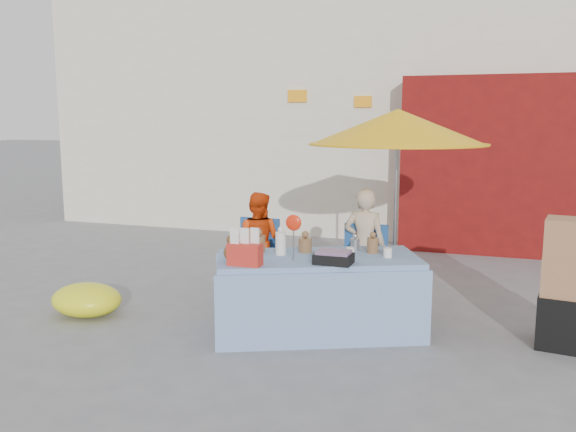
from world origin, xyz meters
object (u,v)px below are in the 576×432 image
(market_table, at_px, (317,293))
(chair_left, at_px, (254,272))
(vendor_beige, at_px, (365,245))
(chair_right, at_px, (361,281))
(vendor_orange, at_px, (258,242))
(umbrella, at_px, (398,128))
(box_stack, at_px, (572,289))

(market_table, bearing_deg, chair_left, 112.76)
(market_table, xyz_separation_m, vendor_beige, (0.22, 1.11, 0.25))
(chair_right, distance_m, vendor_beige, 0.39)
(chair_left, distance_m, vendor_orange, 0.35)
(vendor_orange, bearing_deg, umbrella, -174.11)
(chair_right, bearing_deg, umbrella, 43.83)
(market_table, distance_m, box_stack, 2.23)
(chair_right, xyz_separation_m, vendor_orange, (-1.25, 0.13, 0.32))
(chair_right, height_order, vendor_beige, vendor_beige)
(chair_left, bearing_deg, umbrella, 10.76)
(chair_right, xyz_separation_m, box_stack, (1.98, -0.66, 0.27))
(chair_right, height_order, umbrella, umbrella)
(box_stack, bearing_deg, umbrella, 150.82)
(umbrella, bearing_deg, market_table, -112.22)
(market_table, xyz_separation_m, chair_left, (-1.03, 0.98, -0.12))
(chair_left, bearing_deg, vendor_orange, 90.41)
(vendor_orange, relative_size, vendor_beige, 0.93)
(box_stack, bearing_deg, chair_right, 161.71)
(vendor_orange, relative_size, box_stack, 1.01)
(market_table, xyz_separation_m, umbrella, (0.52, 1.26, 1.52))
(vendor_orange, bearing_deg, chair_right, 174.24)
(umbrella, bearing_deg, vendor_beige, -153.43)
(vendor_orange, height_order, umbrella, umbrella)
(vendor_beige, distance_m, box_stack, 2.14)
(chair_right, distance_m, box_stack, 2.11)
(chair_left, bearing_deg, vendor_beige, 6.49)
(box_stack, bearing_deg, market_table, -171.66)
(vendor_orange, height_order, vendor_beige, vendor_beige)
(market_table, relative_size, box_stack, 1.82)
(market_table, relative_size, chair_left, 2.46)
(chair_right, relative_size, box_stack, 0.74)
(chair_right, xyz_separation_m, vendor_beige, (-0.00, 0.13, 0.37))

